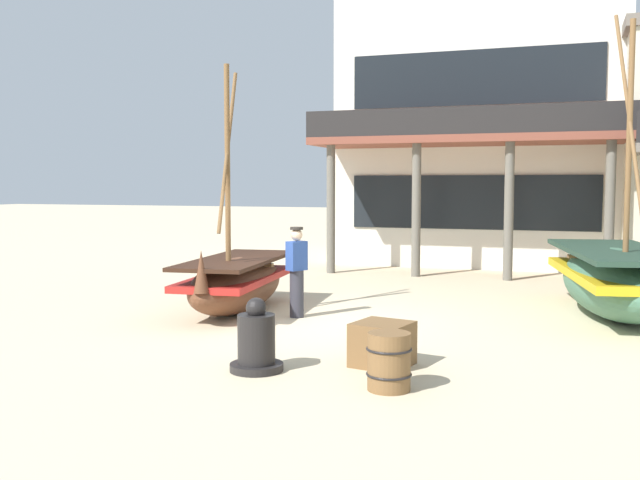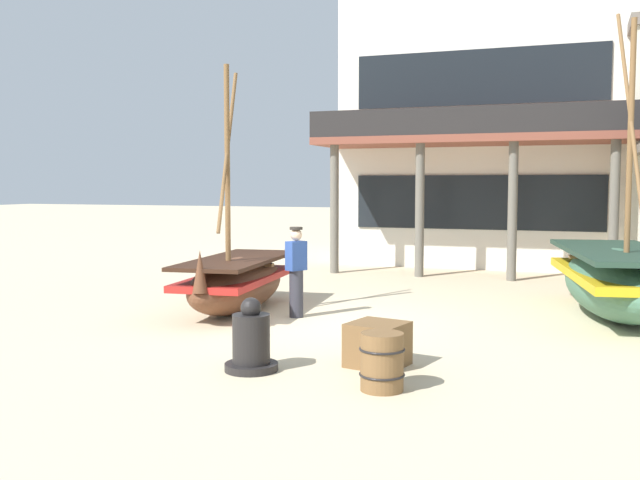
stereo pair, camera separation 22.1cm
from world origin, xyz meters
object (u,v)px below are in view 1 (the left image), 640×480
fishing_boat_centre_large (237,281)px  harbor_building_main (484,90)px  wooden_barrel (389,361)px  capstan_winch (256,342)px  fishing_boat_near_left (616,279)px  fisherman_by_hull (297,273)px  cargo_crate (382,344)px

fishing_boat_centre_large → harbor_building_main: harbor_building_main is taller
wooden_barrel → harbor_building_main: size_ratio=0.06×
fishing_boat_centre_large → capstan_winch: size_ratio=4.77×
fishing_boat_near_left → harbor_building_main: bearing=110.6°
fisherman_by_hull → fishing_boat_near_left: bearing=19.5°
fishing_boat_centre_large → harbor_building_main: (3.44, 11.08, 4.87)m
fisherman_by_hull → capstan_winch: bearing=-77.2°
fishing_boat_centre_large → capstan_winch: (2.18, -3.96, -0.21)m
fishing_boat_centre_large → fisherman_by_hull: size_ratio=2.78×
cargo_crate → fisherman_by_hull: bearing=128.8°
fisherman_by_hull → wooden_barrel: size_ratio=2.41×
cargo_crate → harbor_building_main: 15.14m
fishing_boat_centre_large → capstan_winch: fishing_boat_centre_large is taller
cargo_crate → wooden_barrel: bearing=-72.2°
fishing_boat_near_left → fishing_boat_centre_large: (-6.93, -1.79, -0.12)m
wooden_barrel → fishing_boat_centre_large: bearing=133.6°
fishing_boat_near_left → cargo_crate: size_ratio=7.93×
fisherman_by_hull → capstan_winch: size_ratio=1.72×
wooden_barrel → harbor_building_main: 16.18m
wooden_barrel → cargo_crate: 1.17m
cargo_crate → harbor_building_main: harbor_building_main is taller
cargo_crate → capstan_winch: bearing=-151.9°
cargo_crate → fishing_boat_near_left: bearing=56.7°
fishing_boat_near_left → capstan_winch: (-4.76, -5.75, -0.33)m
fishing_boat_near_left → fisherman_by_hull: size_ratio=3.37×
cargo_crate → fishing_boat_centre_large: bearing=139.6°
fisherman_by_hull → cargo_crate: fisherman_by_hull is taller
capstan_winch → cargo_crate: size_ratio=1.37×
fishing_boat_centre_large → fisherman_by_hull: bearing=-8.4°
fishing_boat_near_left → harbor_building_main: (-3.50, 9.29, 4.75)m
fishing_boat_near_left → fisherman_by_hull: 5.96m
fishing_boat_centre_large → wooden_barrel: 5.88m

